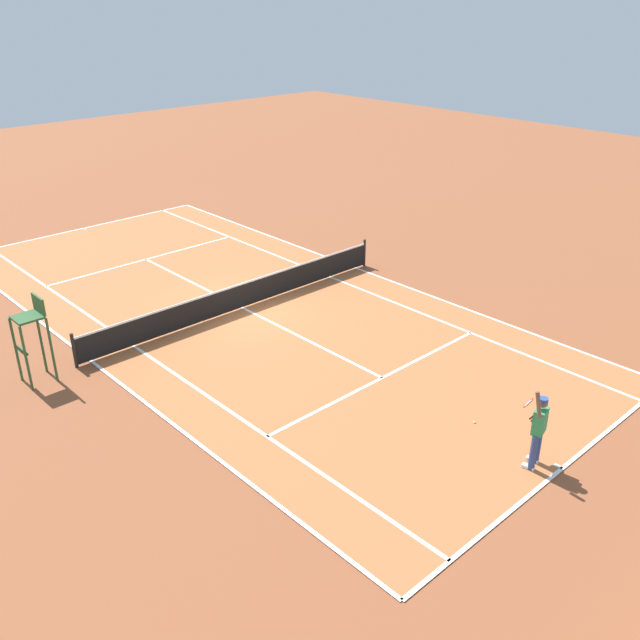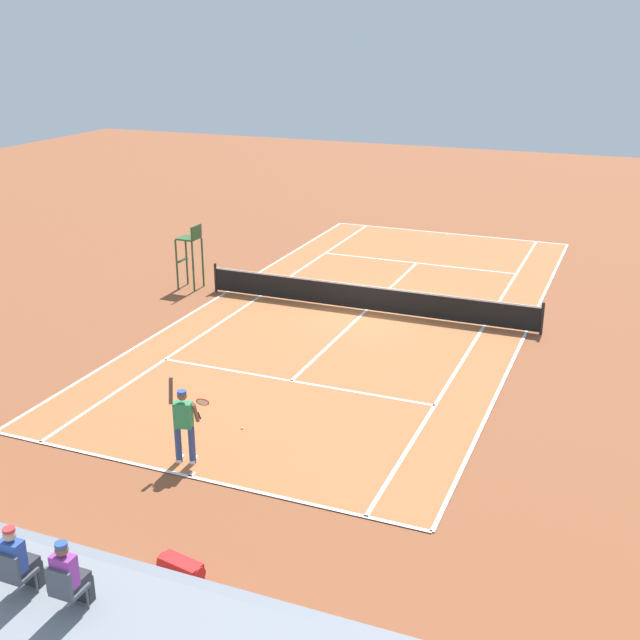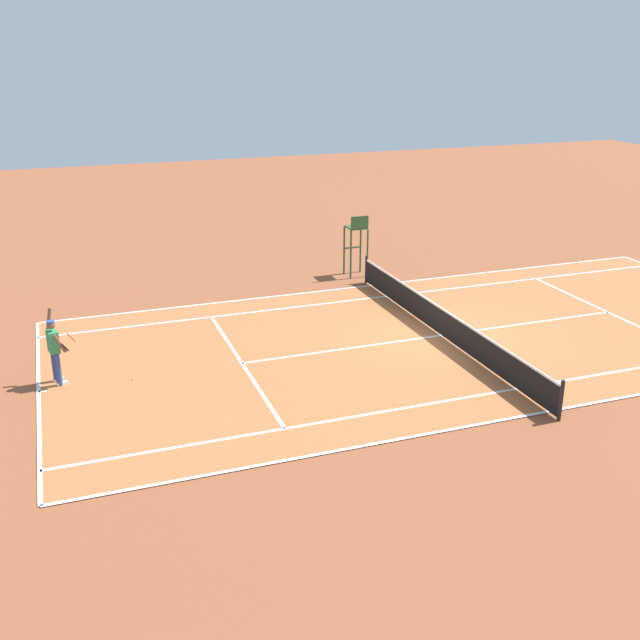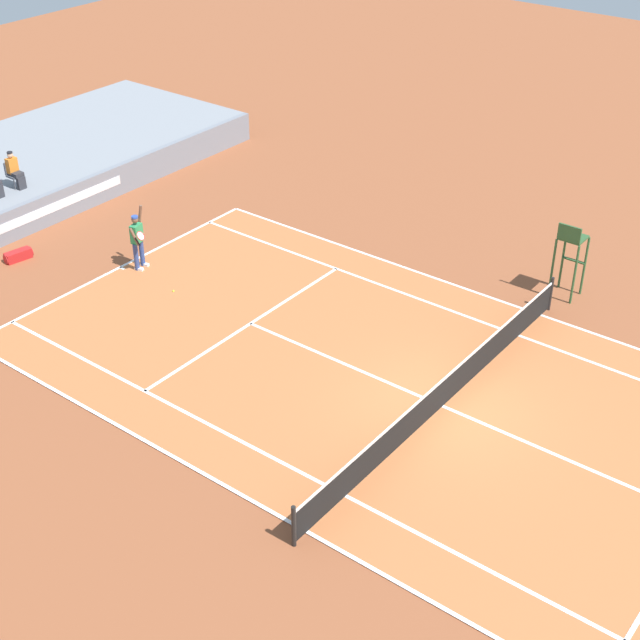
# 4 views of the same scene
# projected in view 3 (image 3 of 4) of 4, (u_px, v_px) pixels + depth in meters

# --- Properties ---
(ground_plane) EXTENTS (80.00, 80.00, 0.00)m
(ground_plane) POSITION_uv_depth(u_px,v_px,m) (441.00, 336.00, 23.37)
(ground_plane) COLOR brown
(court) EXTENTS (11.08, 23.88, 0.03)m
(court) POSITION_uv_depth(u_px,v_px,m) (441.00, 336.00, 23.37)
(court) COLOR #B76638
(court) RESTS_ON ground
(net) EXTENTS (11.98, 0.10, 1.07)m
(net) POSITION_uv_depth(u_px,v_px,m) (442.00, 321.00, 23.19)
(net) COLOR black
(net) RESTS_ON ground
(tennis_player) EXTENTS (0.74, 0.76, 2.08)m
(tennis_player) POSITION_uv_depth(u_px,v_px,m) (55.00, 350.00, 19.76)
(tennis_player) COLOR navy
(tennis_player) RESTS_ON ground
(tennis_ball) EXTENTS (0.07, 0.07, 0.07)m
(tennis_ball) POSITION_uv_depth(u_px,v_px,m) (133.00, 379.00, 20.31)
(tennis_ball) COLOR #D1E533
(tennis_ball) RESTS_ON ground
(umpire_chair) EXTENTS (0.77, 0.77, 2.44)m
(umpire_chair) POSITION_uv_depth(u_px,v_px,m) (357.00, 237.00, 28.96)
(umpire_chair) COLOR #2D562D
(umpire_chair) RESTS_ON ground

